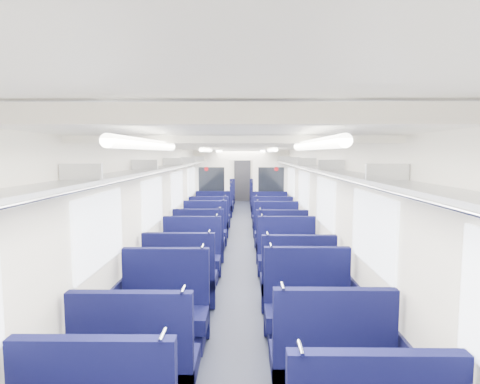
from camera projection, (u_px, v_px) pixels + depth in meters
name	position (u px, v px, depth m)	size (l,w,h in m)	color
floor	(241.00, 247.00, 9.29)	(2.80, 18.00, 0.01)	black
ceiling	(241.00, 147.00, 9.06)	(2.80, 18.00, 0.01)	white
wall_left	(181.00, 197.00, 9.19)	(0.02, 18.00, 2.35)	silver
dado_left	(182.00, 232.00, 9.27)	(0.03, 17.90, 0.70)	black
wall_right	(300.00, 197.00, 9.16)	(0.02, 18.00, 2.35)	silver
dado_right	(299.00, 232.00, 9.24)	(0.03, 17.90, 0.70)	black
wall_far	(242.00, 176.00, 18.13)	(2.80, 0.02, 2.35)	silver
luggage_rack_left	(188.00, 163.00, 9.11)	(0.36, 17.40, 0.18)	#B2B5BA
luggage_rack_right	(293.00, 163.00, 9.08)	(0.36, 17.40, 0.18)	#B2B5BA
windows	(240.00, 189.00, 8.69)	(2.78, 15.60, 0.75)	white
ceiling_fittings	(240.00, 150.00, 8.80)	(2.70, 16.06, 0.11)	white
end_door	(242.00, 180.00, 18.09)	(0.75, 0.06, 2.00)	black
bulkhead	(241.00, 186.00, 11.55)	(2.80, 0.10, 2.35)	white
seat_4	(137.00, 372.00, 3.34)	(1.01, 0.56, 1.13)	#0B0D37
seat_5	(329.00, 367.00, 3.40)	(1.01, 0.56, 1.13)	#0B0D37
seat_6	(164.00, 315.00, 4.50)	(1.01, 0.56, 1.13)	#0B0D37
seat_7	(308.00, 314.00, 4.54)	(1.01, 0.56, 1.13)	#0B0D37
seat_8	(181.00, 282.00, 5.65)	(1.01, 0.56, 1.13)	#0B0D37
seat_9	(297.00, 286.00, 5.50)	(1.01, 0.56, 1.13)	#0B0D37
seat_10	(191.00, 261.00, 6.80)	(1.01, 0.56, 1.13)	#0B0D37
seat_11	(287.00, 260.00, 6.80)	(1.01, 0.56, 1.13)	#0B0D37
seat_12	(199.00, 245.00, 7.99)	(1.01, 0.56, 1.13)	#0B0D37
seat_13	(281.00, 246.00, 7.86)	(1.01, 0.56, 1.13)	#0B0D37
seat_14	(205.00, 234.00, 9.09)	(1.01, 0.56, 1.13)	#0B0D37
seat_15	(277.00, 235.00, 8.95)	(1.01, 0.56, 1.13)	#0B0D37
seat_16	(209.00, 225.00, 10.24)	(1.01, 0.56, 1.13)	#0B0D37
seat_17	(273.00, 225.00, 10.24)	(1.01, 0.56, 1.13)	#0B0D37
seat_18	(213.00, 217.00, 11.41)	(1.01, 0.56, 1.13)	#0B0D37
seat_19	(270.00, 218.00, 11.26)	(1.01, 0.56, 1.13)	#0B0D37
seat_20	(218.00, 208.00, 13.44)	(1.01, 0.56, 1.13)	#0B0D37
seat_21	(266.00, 208.00, 13.29)	(1.01, 0.56, 1.13)	#0B0D37
seat_22	(220.00, 204.00, 14.51)	(1.01, 0.56, 1.13)	#0B0D37
seat_23	(264.00, 203.00, 14.61)	(1.01, 0.56, 1.13)	#0B0D37
seat_24	(221.00, 200.00, 15.55)	(1.01, 0.56, 1.13)	#0B0D37
seat_25	(263.00, 200.00, 15.72)	(1.01, 0.56, 1.13)	#0B0D37
seat_26	(223.00, 196.00, 16.92)	(1.01, 0.56, 1.13)	#0B0D37
seat_27	(261.00, 197.00, 16.81)	(1.01, 0.56, 1.13)	#0B0D37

